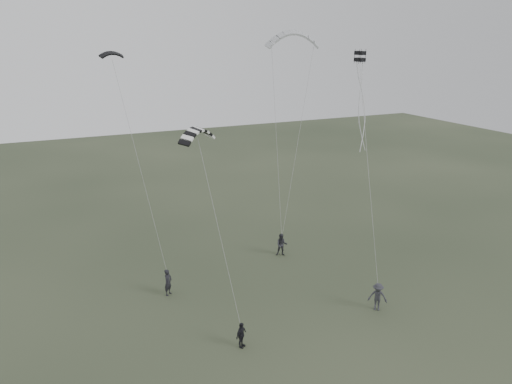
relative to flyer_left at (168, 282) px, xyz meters
name	(u,v)px	position (x,y,z in m)	size (l,w,h in m)	color
ground	(280,320)	(5.64, -6.31, -0.97)	(140.00, 140.00, 0.00)	#2B3623
flyer_left	(168,282)	(0.00, 0.00, 0.00)	(0.70, 0.46, 1.93)	black
flyer_right	(282,245)	(10.38, 2.56, -0.01)	(0.93, 0.72, 1.91)	#27272C
flyer_center	(241,335)	(2.21, -7.92, -0.17)	(0.93, 0.39, 1.59)	black
flyer_far	(378,297)	(12.10, -7.88, 0.00)	(1.25, 0.72, 1.94)	#2D2D33
kite_dark_small	(111,53)	(-1.88, 4.37, 15.48)	(1.58, 0.48, 0.52)	black
kite_pale_large	(293,33)	(13.47, 6.98, 16.88)	(4.51, 1.02, 1.81)	#AFB2B5
kite_striped	(197,129)	(1.61, -2.86, 11.19)	(2.90, 0.73, 1.15)	black
kite_box	(360,56)	(13.34, -2.67, 15.27)	(0.59, 0.59, 0.69)	black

